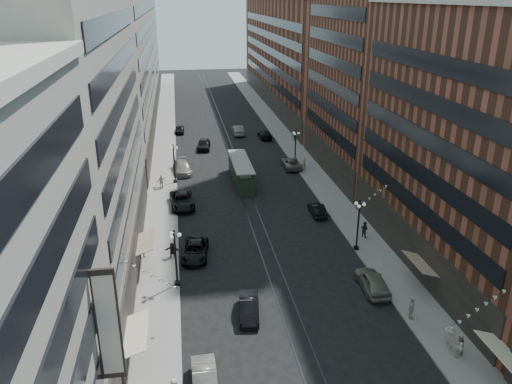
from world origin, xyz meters
TOP-DOWN VIEW (x-y plane):
  - ground at (0.00, 60.00)m, footprint 220.00×220.00m
  - sidewalk_west at (-11.00, 70.00)m, footprint 4.00×180.00m
  - sidewalk_east at (11.00, 70.00)m, footprint 4.00×180.00m
  - rail_west at (-0.70, 70.00)m, footprint 0.12×180.00m
  - rail_east at (0.70, 70.00)m, footprint 0.12×180.00m
  - building_west_mid at (-17.00, 33.00)m, footprint 8.00×36.00m
  - building_west_far at (-17.00, 96.00)m, footprint 8.00×90.00m
  - building_east_mid at (17.00, 28.00)m, footprint 8.00×30.00m
  - building_east_tower at (17.00, 56.00)m, footprint 8.00×26.00m
  - building_east_far at (17.00, 105.00)m, footprint 8.00×72.00m
  - lamppost_sw_far at (-9.20, 28.00)m, footprint 1.03×1.14m
  - lamppost_sw_mid at (-9.20, 55.00)m, footprint 1.03×1.14m
  - lamppost_se_far at (9.20, 32.00)m, footprint 1.03×1.14m
  - lamppost_se_mid at (9.20, 60.00)m, footprint 1.03×1.14m
  - streetcar at (0.00, 54.01)m, footprint 2.50×11.32m
  - car_1 at (-7.51, 14.67)m, footprint 1.67×4.71m
  - car_2 at (-7.36, 33.16)m, footprint 3.14×5.72m
  - car_4 at (8.06, 24.64)m, footprint 2.26×5.21m
  - car_5 at (-3.40, 22.54)m, footprint 2.13×4.69m
  - pedestrian_2 at (-12.50, 33.56)m, footprint 0.90×0.64m
  - pedestrian_4 at (9.50, 19.91)m, footprint 0.82×1.23m
  - car_7 at (-8.40, 46.36)m, footprint 3.22×6.27m
  - car_8 at (-8.14, 59.29)m, footprint 3.04×6.09m
  - car_9 at (-8.19, 82.49)m, footprint 1.87×4.25m
  - car_10 at (7.60, 41.38)m, footprint 1.51×4.21m
  - car_11 at (8.40, 58.95)m, footprint 2.61×5.54m
  - car_12 at (7.27, 76.24)m, footprint 2.21×5.26m
  - car_13 at (-4.23, 70.98)m, footprint 2.66×5.38m
  - car_14 at (2.69, 79.60)m, footprint 1.88×5.39m
  - pedestrian_5 at (-9.63, 33.24)m, footprint 1.54×0.71m
  - pedestrian_6 at (-11.04, 52.87)m, footprint 1.23×0.86m
  - pedestrian_7 at (10.98, 34.58)m, footprint 0.91×1.00m
  - pedestrian_8 at (10.12, 57.80)m, footprint 0.83×0.79m
  - pedestrian_9 at (12.28, 73.42)m, footprint 1.15×0.83m
  - pedestrian_extra_0 at (10.58, 15.98)m, footprint 1.28×1.12m
  - pedestrian_extra_1 at (10.85, 15.05)m, footprint 1.08×0.86m

SIDE VIEW (x-z plane):
  - ground at x=0.00m, z-range 0.00..0.00m
  - rail_west at x=-0.70m, z-range 0.00..0.02m
  - rail_east at x=0.70m, z-range 0.00..0.02m
  - sidewalk_west at x=-11.00m, z-range 0.00..0.15m
  - sidewalk_east at x=11.00m, z-range 0.00..0.15m
  - car_10 at x=7.60m, z-range 0.00..1.38m
  - car_9 at x=-8.19m, z-range 0.00..1.42m
  - car_5 at x=-3.40m, z-range 0.00..1.49m
  - car_2 at x=-7.36m, z-range 0.00..1.52m
  - car_12 at x=7.27m, z-range 0.00..1.52m
  - car_11 at x=8.40m, z-range 0.00..1.53m
  - car_1 at x=-7.51m, z-range 0.00..1.55m
  - car_7 at x=-8.40m, z-range 0.00..1.69m
  - car_8 at x=-8.14m, z-range 0.00..1.70m
  - car_4 at x=8.06m, z-range 0.00..1.75m
  - car_13 at x=-4.23m, z-range 0.00..1.76m
  - car_14 at x=2.69m, z-range 0.00..1.78m
  - pedestrian_5 at x=-9.63m, z-range 0.15..1.75m
  - pedestrian_9 at x=12.28m, z-range 0.15..1.80m
  - pedestrian_2 at x=-12.50m, z-range 0.15..1.81m
  - pedestrian_7 at x=10.98m, z-range 0.15..1.97m
  - pedestrian_extra_0 at x=10.58m, z-range 0.15..2.03m
  - pedestrian_8 at x=10.12m, z-range 0.15..2.06m
  - pedestrian_6 at x=-11.04m, z-range 0.15..2.07m
  - pedestrian_4 at x=9.50m, z-range 0.15..2.08m
  - pedestrian_extra_1 at x=10.85m, z-range 0.15..2.10m
  - streetcar at x=0.00m, z-range -0.12..3.01m
  - lamppost_sw_far at x=-9.20m, z-range 0.34..5.86m
  - lamppost_sw_mid at x=-9.20m, z-range 0.34..5.86m
  - lamppost_se_far at x=9.20m, z-range 0.34..5.86m
  - lamppost_se_mid at x=9.20m, z-range 0.34..5.86m
  - building_east_mid at x=17.00m, z-range 0.00..24.00m
  - building_east_far at x=17.00m, z-range 0.00..24.00m
  - building_west_far at x=-17.00m, z-range 0.00..26.00m
  - building_west_mid at x=-17.00m, z-range 0.00..28.00m
  - building_east_tower at x=17.00m, z-range 0.00..42.00m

